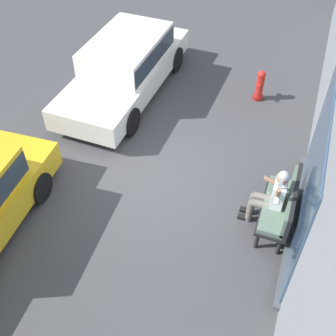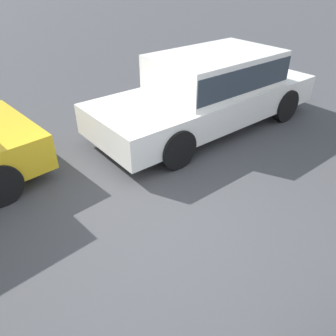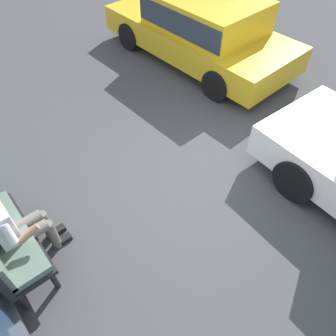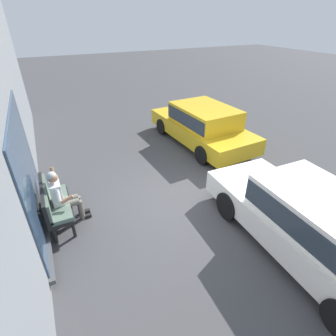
{
  "view_description": "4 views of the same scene",
  "coord_description": "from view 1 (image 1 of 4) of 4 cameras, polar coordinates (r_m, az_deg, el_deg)",
  "views": [
    {
      "loc": [
        5.73,
        2.6,
        6.35
      ],
      "look_at": [
        0.56,
        0.74,
        0.85
      ],
      "focal_mm": 45.0,
      "sensor_mm": 36.0,
      "label": 1
    },
    {
      "loc": [
        1.99,
        2.6,
        2.88
      ],
      "look_at": [
        0.09,
        0.38,
        1.0
      ],
      "focal_mm": 35.0,
      "sensor_mm": 36.0,
      "label": 2
    },
    {
      "loc": [
        -2.26,
        2.6,
        3.93
      ],
      "look_at": [
        -0.02,
        0.77,
        0.77
      ],
      "focal_mm": 35.0,
      "sensor_mm": 36.0,
      "label": 3
    },
    {
      "loc": [
        -4.77,
        2.6,
        4.19
      ],
      "look_at": [
        0.17,
        0.21,
        0.95
      ],
      "focal_mm": 28.0,
      "sensor_mm": 36.0,
      "label": 4
    }
  ],
  "objects": [
    {
      "name": "bench",
      "position": [
        7.81,
        15.3,
        -4.81
      ],
      "size": [
        1.42,
        0.55,
        1.01
      ],
      "color": "black",
      "rests_on": "ground_plane"
    },
    {
      "name": "person_on_phone",
      "position": [
        7.72,
        13.89,
        -3.68
      ],
      "size": [
        0.73,
        0.74,
        1.35
      ],
      "color": "#6B665B",
      "rests_on": "ground_plane"
    },
    {
      "name": "ground_plane",
      "position": [
        8.94,
        -3.27,
        -0.34
      ],
      "size": [
        60.0,
        60.0,
        0.0
      ],
      "primitive_type": "plane",
      "color": "#424244"
    },
    {
      "name": "fire_hydrant",
      "position": [
        10.93,
        12.33,
        10.84
      ],
      "size": [
        0.38,
        0.26,
        0.81
      ],
      "color": "maroon",
      "rests_on": "ground_plane"
    },
    {
      "name": "parked_car_near",
      "position": [
        10.85,
        -5.72,
        13.89
      ],
      "size": [
        4.73,
        1.94,
        1.42
      ],
      "color": "white",
      "rests_on": "ground_plane"
    }
  ]
}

